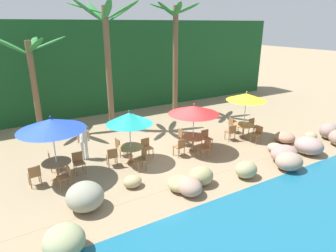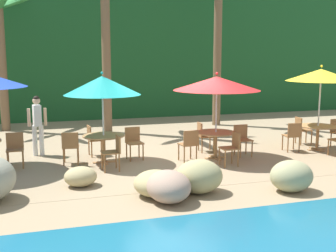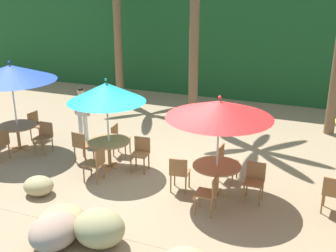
% 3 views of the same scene
% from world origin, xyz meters
% --- Properties ---
extents(ground_plane, '(120.00, 120.00, 0.00)m').
position_xyz_m(ground_plane, '(0.00, 0.00, 0.00)').
color(ground_plane, '#937F60').
extents(terrace_deck, '(18.00, 5.20, 0.01)m').
position_xyz_m(terrace_deck, '(0.00, 0.00, 0.00)').
color(terrace_deck, '#937F60').
rests_on(terrace_deck, ground).
extents(foliage_backdrop, '(28.00, 2.40, 6.00)m').
position_xyz_m(foliage_backdrop, '(0.00, 9.00, 3.00)').
color(foliage_backdrop, '#194C23').
rests_on(foliage_backdrop, ground).
extents(umbrella_blue, '(2.50, 2.50, 2.60)m').
position_xyz_m(umbrella_blue, '(-4.87, 0.26, 2.27)').
color(umbrella_blue, silver).
rests_on(umbrella_blue, ground).
extents(dining_table_blue, '(1.10, 1.10, 0.74)m').
position_xyz_m(dining_table_blue, '(-4.87, 0.26, 0.61)').
color(dining_table_blue, '#A37547').
rests_on(dining_table_blue, ground).
extents(chair_blue_seaward, '(0.43, 0.44, 0.87)m').
position_xyz_m(chair_blue_seaward, '(-4.02, 0.37, 0.51)').
color(chair_blue_seaward, olive).
rests_on(chair_blue_seaward, ground).
extents(chair_blue_inland, '(0.45, 0.45, 0.87)m').
position_xyz_m(chair_blue_inland, '(-4.90, 1.11, 0.51)').
color(chair_blue_inland, olive).
rests_on(chair_blue_inland, ground).
extents(chair_blue_right, '(0.46, 0.45, 0.87)m').
position_xyz_m(chair_blue_right, '(-4.72, -0.58, 0.51)').
color(chair_blue_right, olive).
rests_on(chair_blue_right, ground).
extents(umbrella_teal, '(1.98, 1.98, 2.40)m').
position_xyz_m(umbrella_teal, '(-1.80, 0.16, 2.04)').
color(umbrella_teal, silver).
rests_on(umbrella_teal, ground).
extents(dining_table_teal, '(1.10, 1.10, 0.74)m').
position_xyz_m(dining_table_teal, '(-1.80, 0.16, 0.61)').
color(dining_table_teal, '#A37547').
rests_on(dining_table_teal, ground).
extents(chair_teal_seaward, '(0.46, 0.46, 0.87)m').
position_xyz_m(chair_teal_seaward, '(-0.97, 0.32, 0.51)').
color(chair_teal_seaward, olive).
rests_on(chair_teal_seaward, ground).
extents(chair_teal_inland, '(0.47, 0.46, 0.87)m').
position_xyz_m(chair_teal_inland, '(-1.98, 0.99, 0.51)').
color(chair_teal_inland, olive).
rests_on(chair_teal_inland, ground).
extents(chair_teal_left, '(0.47, 0.47, 0.87)m').
position_xyz_m(chair_teal_left, '(-2.66, 0.17, 0.51)').
color(chair_teal_left, olive).
rests_on(chair_teal_left, ground).
extents(chair_teal_right, '(0.45, 0.44, 0.87)m').
position_xyz_m(chair_teal_right, '(-1.68, -0.69, 0.51)').
color(chair_teal_right, olive).
rests_on(chair_teal_right, ground).
extents(umbrella_red, '(2.35, 2.35, 2.37)m').
position_xyz_m(umbrella_red, '(1.20, -0.26, 2.06)').
color(umbrella_red, silver).
rests_on(umbrella_red, ground).
extents(dining_table_red, '(1.10, 1.10, 0.74)m').
position_xyz_m(dining_table_red, '(1.20, -0.26, 0.61)').
color(dining_table_red, '#A37547').
rests_on(dining_table_red, ground).
extents(chair_red_seaward, '(0.42, 0.43, 0.87)m').
position_xyz_m(chair_red_seaward, '(2.05, -0.16, 0.51)').
color(chair_red_seaward, olive).
rests_on(chair_red_seaward, ground).
extents(chair_red_inland, '(0.46, 0.45, 0.87)m').
position_xyz_m(chair_red_inland, '(1.17, 0.60, 0.51)').
color(chair_red_inland, olive).
rests_on(chair_red_inland, ground).
extents(chair_red_left, '(0.46, 0.47, 0.87)m').
position_xyz_m(chair_red_left, '(0.37, -0.44, 0.51)').
color(chair_red_left, olive).
rests_on(chair_red_left, ground).
extents(chair_red_right, '(0.43, 0.42, 0.87)m').
position_xyz_m(chair_red_right, '(1.30, -1.11, 0.51)').
color(chair_red_right, olive).
rests_on(chair_red_right, ground).
extents(chair_yellow_left, '(0.46, 0.47, 0.87)m').
position_xyz_m(chair_yellow_left, '(3.68, -0.16, 0.51)').
color(chair_yellow_left, olive).
rests_on(chair_yellow_left, ground).
extents(palm_tree_nearest, '(3.57, 3.65, 5.25)m').
position_xyz_m(palm_tree_nearest, '(-4.66, 6.08, 3.52)').
color(palm_tree_nearest, brown).
rests_on(palm_tree_nearest, ground).
extents(waiter_in_white, '(0.52, 0.37, 1.70)m').
position_xyz_m(waiter_in_white, '(-3.46, 1.50, 0.99)').
color(waiter_in_white, white).
rests_on(waiter_in_white, ground).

